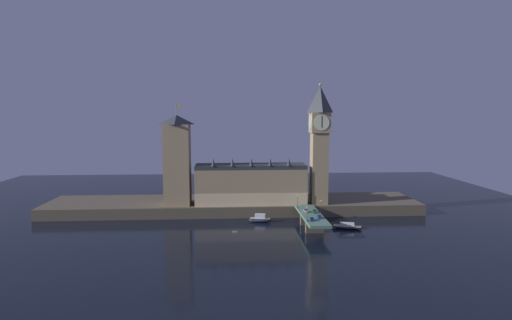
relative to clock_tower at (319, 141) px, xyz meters
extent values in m
plane|color=black|center=(-49.20, -26.08, -42.94)|extent=(400.00, 400.00, 0.00)
cube|color=brown|center=(-49.20, 12.92, -39.81)|extent=(220.00, 42.00, 6.26)
cube|color=tan|center=(-39.37, 3.94, -26.50)|extent=(63.75, 19.03, 20.36)
cube|color=beige|center=(-39.37, -5.70, -33.02)|extent=(63.75, 0.20, 7.33)
cube|color=#2D3338|center=(-39.37, 3.94, -15.12)|extent=(63.75, 17.50, 2.40)
cone|color=#2D3338|center=(-60.62, -4.15, -11.68)|extent=(2.40, 2.40, 4.48)
cone|color=#2D3338|center=(-50.00, -4.15, -11.68)|extent=(2.40, 2.40, 4.48)
cone|color=#2D3338|center=(-39.37, -4.15, -11.68)|extent=(2.40, 2.40, 4.48)
cone|color=#2D3338|center=(-28.75, -4.15, -11.68)|extent=(2.40, 2.40, 4.48)
cone|color=#2D3338|center=(-18.12, -4.15, -11.68)|extent=(2.40, 2.40, 4.48)
cube|color=tan|center=(0.00, 0.00, -16.08)|extent=(9.16, 9.16, 41.21)
cube|color=tan|center=(0.00, 0.00, 10.27)|extent=(10.80, 10.80, 11.49)
cylinder|color=beige|center=(0.00, -5.53, 10.27)|extent=(8.65, 0.25, 8.65)
cylinder|color=beige|center=(0.00, 5.53, 10.27)|extent=(8.65, 0.25, 8.65)
cylinder|color=beige|center=(5.53, 0.00, 10.27)|extent=(0.25, 8.65, 8.65)
cylinder|color=beige|center=(-5.53, 0.00, 10.27)|extent=(0.25, 8.65, 8.65)
cube|color=black|center=(0.00, -5.71, 10.92)|extent=(0.36, 0.10, 6.49)
pyramid|color=#2D3338|center=(0.00, 0.00, 23.47)|extent=(10.80, 10.80, 14.92)
sphere|color=gold|center=(0.00, 0.00, 31.73)|extent=(1.60, 1.60, 1.60)
cube|color=tan|center=(-81.38, 2.64, -13.68)|extent=(14.43, 14.43, 46.01)
pyramid|color=#2D3338|center=(-81.38, 2.64, 11.99)|extent=(14.72, 14.72, 5.33)
cylinder|color=#99999E|center=(-81.38, 2.64, 17.66)|extent=(0.24, 0.24, 6.00)
cube|color=gold|center=(-80.28, 2.64, 19.76)|extent=(2.00, 0.08, 1.20)
cube|color=slate|center=(-10.09, -31.08, -36.29)|extent=(10.22, 46.00, 1.40)
cube|color=brown|center=(-10.09, -38.74, -39.96)|extent=(8.69, 3.20, 5.95)
cube|color=brown|center=(-10.09, -23.41, -39.96)|extent=(8.69, 3.20, 5.95)
cube|color=silver|center=(-12.34, -26.35, -34.99)|extent=(1.73, 4.09, 0.84)
cube|color=black|center=(-12.34, -26.35, -34.34)|extent=(1.42, 1.84, 0.45)
cylinder|color=black|center=(-13.16, -25.08, -35.27)|extent=(0.22, 0.64, 0.64)
cylinder|color=black|center=(-11.52, -25.08, -35.27)|extent=(0.22, 0.64, 0.64)
cylinder|color=black|center=(-13.16, -27.61, -35.27)|extent=(0.22, 0.64, 0.64)
cylinder|color=black|center=(-11.52, -27.61, -35.27)|extent=(0.22, 0.64, 0.64)
cube|color=navy|center=(-12.34, -43.81, -35.04)|extent=(1.78, 4.03, 0.74)
cube|color=black|center=(-12.34, -43.81, -34.44)|extent=(1.46, 1.81, 0.45)
cylinder|color=black|center=(-13.19, -42.56, -35.27)|extent=(0.22, 0.64, 0.64)
cylinder|color=black|center=(-11.49, -42.56, -35.27)|extent=(0.22, 0.64, 0.64)
cylinder|color=black|center=(-13.19, -45.05, -35.27)|extent=(0.22, 0.64, 0.64)
cylinder|color=black|center=(-11.49, -45.05, -35.27)|extent=(0.22, 0.64, 0.64)
cube|color=navy|center=(-7.84, -39.47, -34.95)|extent=(1.88, 4.33, 0.91)
cube|color=black|center=(-7.84, -39.47, -34.27)|extent=(1.54, 1.95, 0.45)
cylinder|color=black|center=(-6.95, -40.81, -35.27)|extent=(0.22, 0.64, 0.64)
cylinder|color=black|center=(-8.74, -40.81, -35.27)|extent=(0.22, 0.64, 0.64)
cylinder|color=black|center=(-6.95, -38.13, -35.27)|extent=(0.22, 0.64, 0.64)
cylinder|color=black|center=(-8.74, -38.13, -35.27)|extent=(0.22, 0.64, 0.64)
cube|color=#235633|center=(-7.84, -27.88, -34.95)|extent=(1.90, 4.23, 0.92)
cube|color=black|center=(-7.84, -27.88, -34.26)|extent=(1.55, 1.90, 0.45)
cylinder|color=black|center=(-6.94, -29.19, -35.27)|extent=(0.22, 0.64, 0.64)
cylinder|color=black|center=(-8.74, -29.19, -35.27)|extent=(0.22, 0.64, 0.64)
cylinder|color=black|center=(-6.94, -26.57, -35.27)|extent=(0.22, 0.64, 0.64)
cylinder|color=black|center=(-8.74, -26.57, -35.27)|extent=(0.22, 0.64, 0.64)
cylinder|color=black|center=(-14.59, -46.24, -35.18)|extent=(0.28, 0.28, 0.80)
cylinder|color=maroon|center=(-14.59, -46.24, -34.45)|extent=(0.38, 0.38, 0.67)
sphere|color=tan|center=(-14.59, -46.24, -34.00)|extent=(0.22, 0.22, 0.22)
cylinder|color=black|center=(-14.59, -17.67, -35.16)|extent=(0.28, 0.28, 0.85)
cylinder|color=gray|center=(-14.59, -17.67, -34.38)|extent=(0.38, 0.38, 0.71)
sphere|color=tan|center=(-14.59, -17.67, -33.91)|extent=(0.23, 0.23, 0.23)
cylinder|color=#2D3333|center=(-14.99, -45.80, -35.34)|extent=(0.56, 0.56, 0.50)
cylinder|color=#2D3333|center=(-14.99, -45.80, -32.11)|extent=(0.18, 0.18, 5.95)
sphere|color=#F9E5A3|center=(-14.99, -45.80, -28.58)|extent=(0.60, 0.60, 0.60)
sphere|color=#F9E5A3|center=(-15.44, -45.80, -28.93)|extent=(0.44, 0.44, 0.44)
sphere|color=#F9E5A3|center=(-14.54, -45.80, -28.93)|extent=(0.44, 0.44, 0.44)
cylinder|color=#2D3333|center=(-5.19, -31.08, -35.34)|extent=(0.56, 0.56, 0.50)
cylinder|color=#2D3333|center=(-5.19, -31.08, -32.11)|extent=(0.18, 0.18, 5.95)
sphere|color=#F9E5A3|center=(-5.19, -31.08, -28.59)|extent=(0.60, 0.60, 0.60)
sphere|color=#F9E5A3|center=(-5.64, -31.08, -28.94)|extent=(0.44, 0.44, 0.44)
sphere|color=#F9E5A3|center=(-4.74, -31.08, -28.94)|extent=(0.44, 0.44, 0.44)
cylinder|color=#2D3333|center=(-14.99, -16.36, -35.34)|extent=(0.56, 0.56, 0.50)
cylinder|color=#2D3333|center=(-14.99, -16.36, -32.16)|extent=(0.18, 0.18, 5.85)
sphere|color=#F9E5A3|center=(-14.99, -16.36, -28.68)|extent=(0.60, 0.60, 0.60)
sphere|color=#F9E5A3|center=(-15.44, -16.36, -29.03)|extent=(0.44, 0.44, 0.44)
sphere|color=#F9E5A3|center=(-14.54, -16.36, -29.03)|extent=(0.44, 0.44, 0.44)
ellipsoid|color=#1E2842|center=(-35.33, -16.93, -41.81)|extent=(12.95, 6.45, 2.25)
cube|color=tan|center=(-35.33, -16.93, -40.79)|extent=(11.34, 5.31, 0.24)
cube|color=silver|center=(-35.33, -16.93, -39.54)|extent=(5.95, 3.68, 2.25)
ellipsoid|color=#1E2842|center=(7.86, -33.06, -42.16)|extent=(16.30, 8.50, 1.56)
cube|color=tan|center=(7.86, -33.06, -41.45)|extent=(14.25, 7.14, 0.24)
cube|color=silver|center=(7.86, -33.06, -40.55)|extent=(7.54, 4.55, 1.56)
camera|label=1|loc=(-51.44, -242.00, 14.95)|focal=30.00mm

